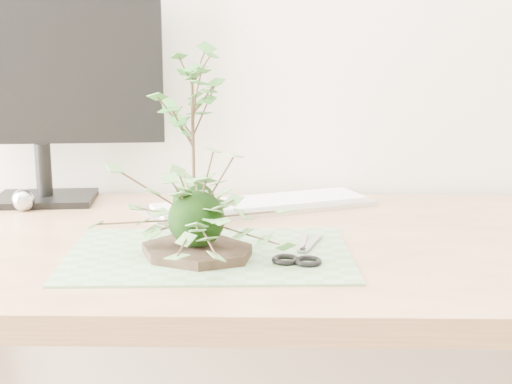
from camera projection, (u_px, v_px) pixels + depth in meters
The scene contains 9 objects.
desk at pixel (268, 287), 1.23m from camera, with size 1.60×0.70×0.74m.
cutting_mat at pixel (209, 254), 1.11m from camera, with size 0.44×0.29×0.00m, color #668D5B.
stone_dish at pixel (197, 251), 1.10m from camera, with size 0.18×0.18×0.01m, color black.
ivy_kokedama at pixel (196, 193), 1.08m from camera, with size 0.32×0.32×0.17m.
maple_kokedama at pixel (192, 97), 1.25m from camera, with size 0.23×0.23×0.33m.
keyboard at pixel (261, 205), 1.41m from camera, with size 0.47×0.30×0.02m.
monitor at pixel (39, 79), 1.43m from camera, with size 0.50×0.16×0.44m.
foil_ball at pixel (23, 200), 1.40m from camera, with size 0.04×0.04×0.04m, color silver.
scissors at pixel (303, 256), 1.08m from camera, with size 0.08×0.18×0.01m.
Camera 1 is at (0.02, 0.06, 1.07)m, focal length 50.00 mm.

